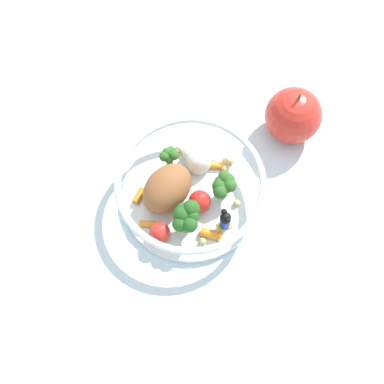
% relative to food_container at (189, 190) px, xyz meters
% --- Properties ---
extents(ground_plane, '(2.40, 2.40, 0.00)m').
position_rel_food_container_xyz_m(ground_plane, '(0.00, 0.00, -0.03)').
color(ground_plane, silver).
extents(food_container, '(0.21, 0.21, 0.07)m').
position_rel_food_container_xyz_m(food_container, '(0.00, 0.00, 0.00)').
color(food_container, white).
rests_on(food_container, ground_plane).
extents(loose_apple, '(0.08, 0.08, 0.10)m').
position_rel_food_container_xyz_m(loose_apple, '(0.12, 0.15, 0.01)').
color(loose_apple, red).
rests_on(loose_apple, ground_plane).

